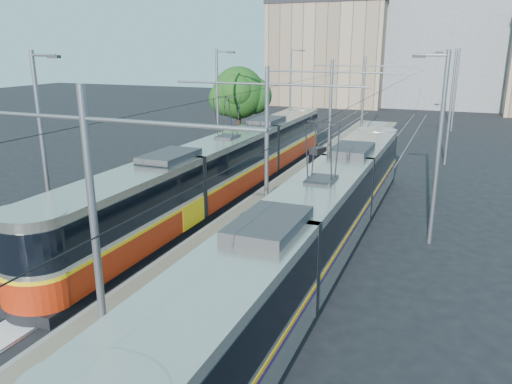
% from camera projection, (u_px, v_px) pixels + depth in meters
% --- Properties ---
extents(ground, '(160.00, 160.00, 0.00)m').
position_uv_depth(ground, '(182.00, 294.00, 17.03)').
color(ground, black).
rests_on(ground, ground).
extents(platform, '(4.00, 50.00, 0.30)m').
position_uv_depth(platform, '(316.00, 175.00, 32.10)').
color(platform, gray).
rests_on(platform, ground).
extents(tactile_strip_left, '(0.70, 50.00, 0.01)m').
position_uv_depth(tactile_strip_left, '(295.00, 171.00, 32.58)').
color(tactile_strip_left, gray).
rests_on(tactile_strip_left, platform).
extents(tactile_strip_right, '(0.70, 50.00, 0.01)m').
position_uv_depth(tactile_strip_right, '(339.00, 175.00, 31.53)').
color(tactile_strip_right, gray).
rests_on(tactile_strip_right, platform).
extents(rails, '(8.71, 70.00, 0.03)m').
position_uv_depth(rails, '(316.00, 177.00, 32.13)').
color(rails, gray).
rests_on(rails, ground).
extents(track_arrow, '(1.20, 5.00, 0.01)m').
position_uv_depth(track_arrow, '(34.00, 315.00, 15.66)').
color(track_arrow, silver).
rests_on(track_arrow, ground).
extents(tram_left, '(2.43, 30.12, 5.50)m').
position_uv_depth(tram_left, '(228.00, 166.00, 27.94)').
color(tram_left, black).
rests_on(tram_left, ground).
extents(tram_right, '(2.43, 27.67, 5.50)m').
position_uv_depth(tram_right, '(320.00, 217.00, 19.05)').
color(tram_right, black).
rests_on(tram_right, ground).
extents(catenary, '(9.20, 70.00, 7.00)m').
position_uv_depth(catenary, '(306.00, 112.00, 28.34)').
color(catenary, slate).
rests_on(catenary, platform).
extents(street_lamps, '(15.18, 38.22, 8.00)m').
position_uv_depth(street_lamps, '(334.00, 106.00, 34.52)').
color(street_lamps, slate).
rests_on(street_lamps, ground).
extents(shelter, '(0.90, 1.14, 2.19)m').
position_uv_depth(shelter, '(317.00, 165.00, 29.26)').
color(shelter, black).
rests_on(shelter, platform).
extents(tree, '(4.57, 4.23, 6.64)m').
position_uv_depth(tree, '(243.00, 94.00, 39.93)').
color(tree, '#382314').
rests_on(tree, ground).
extents(building_left, '(16.32, 12.24, 14.21)m').
position_uv_depth(building_left, '(331.00, 54.00, 71.99)').
color(building_left, tan).
rests_on(building_left, ground).
extents(building_centre, '(18.36, 14.28, 15.97)m').
position_uv_depth(building_centre, '(451.00, 48.00, 69.50)').
color(building_centre, gray).
rests_on(building_centre, ground).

